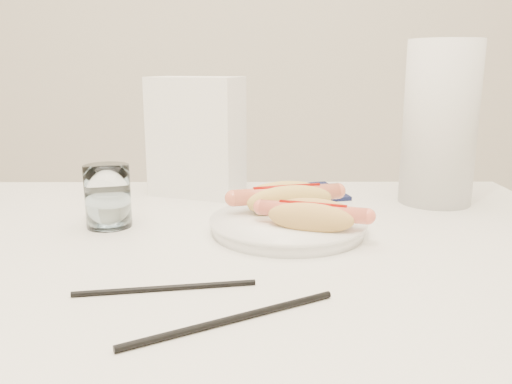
{
  "coord_description": "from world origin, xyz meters",
  "views": [
    {
      "loc": [
        0.06,
        -0.76,
        1.01
      ],
      "look_at": [
        0.07,
        0.01,
        0.82
      ],
      "focal_mm": 37.22,
      "sensor_mm": 36.0,
      "label": 1
    }
  ],
  "objects_px": {
    "table": "(214,276)",
    "napkin_box": "(197,137)",
    "hotdog_right": "(312,216)",
    "paper_towel_roll": "(440,123)",
    "plate": "(288,226)",
    "water_glass": "(108,196)",
    "hotdog_left": "(287,199)"
  },
  "relations": [
    {
      "from": "table",
      "to": "water_glass",
      "type": "relative_size",
      "value": 11.93
    },
    {
      "from": "table",
      "to": "hotdog_left",
      "type": "xyz_separation_m",
      "value": [
        0.12,
        0.08,
        0.1
      ]
    },
    {
      "from": "water_glass",
      "to": "napkin_box",
      "type": "relative_size",
      "value": 0.43
    },
    {
      "from": "water_glass",
      "to": "paper_towel_roll",
      "type": "height_order",
      "value": "paper_towel_roll"
    },
    {
      "from": "table",
      "to": "plate",
      "type": "height_order",
      "value": "plate"
    },
    {
      "from": "water_glass",
      "to": "paper_towel_roll",
      "type": "relative_size",
      "value": 0.33
    },
    {
      "from": "water_glass",
      "to": "paper_towel_roll",
      "type": "bearing_deg",
      "value": 14.76
    },
    {
      "from": "plate",
      "to": "hotdog_left",
      "type": "relative_size",
      "value": 1.3
    },
    {
      "from": "hotdog_right",
      "to": "water_glass",
      "type": "bearing_deg",
      "value": -175.15
    },
    {
      "from": "water_glass",
      "to": "hotdog_right",
      "type": "bearing_deg",
      "value": -14.04
    },
    {
      "from": "table",
      "to": "plate",
      "type": "distance_m",
      "value": 0.14
    },
    {
      "from": "hotdog_left",
      "to": "water_glass",
      "type": "relative_size",
      "value": 1.8
    },
    {
      "from": "hotdog_left",
      "to": "napkin_box",
      "type": "xyz_separation_m",
      "value": [
        -0.17,
        0.21,
        0.07
      ]
    },
    {
      "from": "plate",
      "to": "paper_towel_roll",
      "type": "distance_m",
      "value": 0.37
    },
    {
      "from": "hotdog_right",
      "to": "napkin_box",
      "type": "xyz_separation_m",
      "value": [
        -0.2,
        0.3,
        0.08
      ]
    },
    {
      "from": "hotdog_left",
      "to": "hotdog_right",
      "type": "height_order",
      "value": "hotdog_left"
    },
    {
      "from": "table",
      "to": "hotdog_right",
      "type": "distance_m",
      "value": 0.18
    },
    {
      "from": "table",
      "to": "hotdog_left",
      "type": "distance_m",
      "value": 0.17
    },
    {
      "from": "plate",
      "to": "napkin_box",
      "type": "height_order",
      "value": "napkin_box"
    },
    {
      "from": "water_glass",
      "to": "plate",
      "type": "bearing_deg",
      "value": -6.86
    },
    {
      "from": "table",
      "to": "hotdog_right",
      "type": "xyz_separation_m",
      "value": [
        0.15,
        -0.01,
        0.1
      ]
    },
    {
      "from": "table",
      "to": "paper_towel_roll",
      "type": "distance_m",
      "value": 0.51
    },
    {
      "from": "hotdog_left",
      "to": "water_glass",
      "type": "xyz_separation_m",
      "value": [
        -0.29,
        -0.01,
        0.01
      ]
    },
    {
      "from": "plate",
      "to": "paper_towel_roll",
      "type": "bearing_deg",
      "value": 32.72
    },
    {
      "from": "plate",
      "to": "paper_towel_roll",
      "type": "xyz_separation_m",
      "value": [
        0.29,
        0.19,
        0.14
      ]
    },
    {
      "from": "table",
      "to": "plate",
      "type": "xyz_separation_m",
      "value": [
        0.12,
        0.03,
        0.07
      ]
    },
    {
      "from": "water_glass",
      "to": "napkin_box",
      "type": "bearing_deg",
      "value": 61.01
    },
    {
      "from": "table",
      "to": "napkin_box",
      "type": "relative_size",
      "value": 5.14
    },
    {
      "from": "table",
      "to": "hotdog_right",
      "type": "bearing_deg",
      "value": -5.28
    },
    {
      "from": "table",
      "to": "napkin_box",
      "type": "distance_m",
      "value": 0.34
    },
    {
      "from": "table",
      "to": "paper_towel_roll",
      "type": "xyz_separation_m",
      "value": [
        0.41,
        0.22,
        0.21
      ]
    },
    {
      "from": "napkin_box",
      "to": "plate",
      "type": "bearing_deg",
      "value": -36.97
    }
  ]
}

